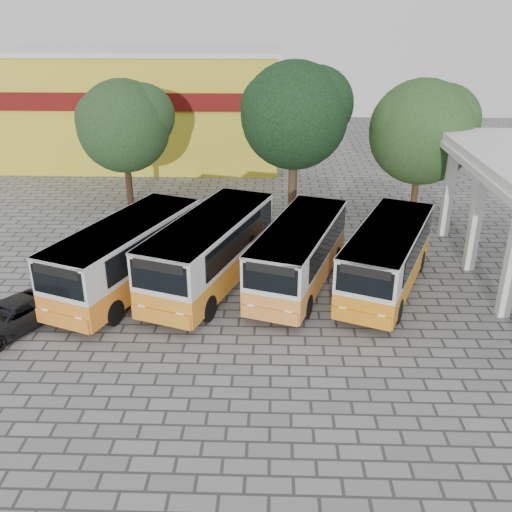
{
  "coord_description": "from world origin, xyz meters",
  "views": [
    {
      "loc": [
        -1.24,
        -18.11,
        11.23
      ],
      "look_at": [
        -1.93,
        3.88,
        1.5
      ],
      "focal_mm": 40.0,
      "sensor_mm": 36.0,
      "label": 1
    }
  ],
  "objects_px": {
    "bus_centre_right": "(299,252)",
    "bus_far_right": "(387,255)",
    "bus_centre_left": "(210,248)",
    "parked_car": "(9,317)",
    "bus_far_left": "(127,253)"
  },
  "relations": [
    {
      "from": "bus_far_right",
      "to": "parked_car",
      "type": "distance_m",
      "value": 15.11
    },
    {
      "from": "bus_centre_right",
      "to": "bus_centre_left",
      "type": "bearing_deg",
      "value": -160.53
    },
    {
      "from": "bus_far_left",
      "to": "parked_car",
      "type": "relative_size",
      "value": 2.12
    },
    {
      "from": "bus_centre_left",
      "to": "parked_car",
      "type": "xyz_separation_m",
      "value": [
        -7.13,
        -3.96,
        -1.2
      ]
    },
    {
      "from": "bus_far_right",
      "to": "bus_far_left",
      "type": "bearing_deg",
      "value": -155.51
    },
    {
      "from": "bus_far_left",
      "to": "bus_centre_right",
      "type": "relative_size",
      "value": 1.06
    },
    {
      "from": "bus_centre_left",
      "to": "parked_car",
      "type": "relative_size",
      "value": 2.18
    },
    {
      "from": "bus_centre_left",
      "to": "parked_car",
      "type": "height_order",
      "value": "bus_centre_left"
    },
    {
      "from": "bus_centre_right",
      "to": "bus_far_right",
      "type": "bearing_deg",
      "value": 14.21
    },
    {
      "from": "bus_far_right",
      "to": "bus_centre_right",
      "type": "bearing_deg",
      "value": -161.18
    },
    {
      "from": "bus_centre_right",
      "to": "bus_far_right",
      "type": "relative_size",
      "value": 0.99
    },
    {
      "from": "bus_far_left",
      "to": "bus_centre_right",
      "type": "height_order",
      "value": "bus_far_left"
    },
    {
      "from": "bus_centre_left",
      "to": "bus_far_right",
      "type": "height_order",
      "value": "bus_centre_left"
    },
    {
      "from": "bus_far_left",
      "to": "bus_centre_left",
      "type": "relative_size",
      "value": 0.97
    },
    {
      "from": "parked_car",
      "to": "bus_far_left",
      "type": "bearing_deg",
      "value": 73.7
    }
  ]
}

